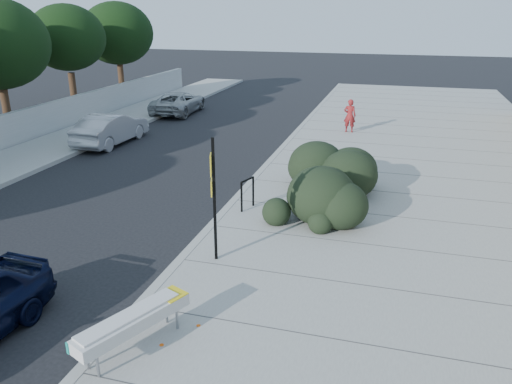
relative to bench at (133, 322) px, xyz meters
The scene contains 14 objects.
ground 3.30m from the bench, 100.67° to the left, with size 120.00×120.00×0.00m, color black.
sidewalk_near 9.60m from the bench, 58.54° to the left, with size 11.20×50.00×0.15m, color gray.
sidewalk_far 13.01m from the bench, 141.01° to the left, with size 3.00×50.00×0.15m, color gray.
curb_near 8.22m from the bench, 94.18° to the left, with size 0.22×50.00×0.17m, color #9E9E99.
curb_far 11.88m from the bench, 136.44° to the left, with size 0.22×50.00×0.17m, color #9E9E99.
tree_far_e 21.88m from the bench, 127.33° to the left, with size 4.00×4.00×5.90m.
tree_far_f 25.99m from the bench, 120.57° to the left, with size 4.40×4.40×6.07m.
bench is the anchor object (origin of this frame).
bike_rack 6.61m from the bench, 89.98° to the left, with size 0.24×0.60×0.92m.
sign_post 3.62m from the bench, 86.90° to the left, with size 0.16×0.32×2.91m.
hedge 8.02m from the bench, 75.04° to the left, with size 2.25×4.49×1.68m, color black.
wagon_silver 14.98m from the bench, 122.72° to the left, with size 1.43×4.10×1.35m, color #A7A7AB.
suv_silver 21.31m from the bench, 112.33° to the left, with size 2.05×4.44×1.23m, color #9EA1A3.
pedestrian 17.22m from the bench, 83.99° to the left, with size 0.56×0.37×1.55m, color maroon.
Camera 1 is at (4.56, -9.46, 5.64)m, focal length 35.00 mm.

